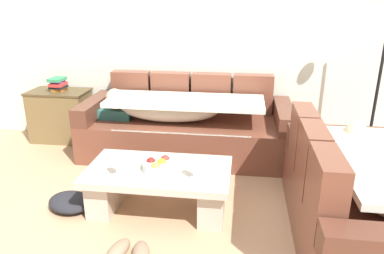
# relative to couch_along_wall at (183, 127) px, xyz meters

# --- Properties ---
(ground_plane) EXTENTS (14.00, 14.00, 0.00)m
(ground_plane) POSITION_rel_couch_along_wall_xyz_m (0.03, -1.62, -0.33)
(ground_plane) COLOR tan
(back_wall) EXTENTS (9.00, 0.10, 2.70)m
(back_wall) POSITION_rel_couch_along_wall_xyz_m (0.03, 0.53, 1.02)
(back_wall) COLOR silver
(back_wall) RESTS_ON ground_plane
(couch_along_wall) EXTENTS (2.32, 0.92, 0.88)m
(couch_along_wall) POSITION_rel_couch_along_wall_xyz_m (0.00, 0.00, 0.00)
(couch_along_wall) COLOR brown
(couch_along_wall) RESTS_ON ground_plane
(couch_near_window) EXTENTS (0.92, 1.76, 0.88)m
(couch_near_window) POSITION_rel_couch_along_wall_xyz_m (1.52, -1.43, 0.00)
(couch_near_window) COLOR brown
(couch_near_window) RESTS_ON ground_plane
(coffee_table) EXTENTS (1.20, 0.68, 0.38)m
(coffee_table) POSITION_rel_couch_along_wall_xyz_m (-0.02, -1.20, -0.09)
(coffee_table) COLOR #BEB2A2
(coffee_table) RESTS_ON ground_plane
(fruit_bowl) EXTENTS (0.28, 0.28, 0.10)m
(fruit_bowl) POSITION_rel_couch_along_wall_xyz_m (-0.00, -1.22, 0.09)
(fruit_bowl) COLOR silver
(fruit_bowl) RESTS_ON coffee_table
(wine_glass_near_left) EXTENTS (0.07, 0.07, 0.17)m
(wine_glass_near_left) POSITION_rel_couch_along_wall_xyz_m (-0.32, -1.37, 0.16)
(wine_glass_near_left) COLOR silver
(wine_glass_near_left) RESTS_ON coffee_table
(wine_glass_near_right) EXTENTS (0.07, 0.07, 0.17)m
(wine_glass_near_right) POSITION_rel_couch_along_wall_xyz_m (0.30, -1.33, 0.16)
(wine_glass_near_right) COLOR silver
(wine_glass_near_right) RESTS_ON coffee_table
(side_cabinet) EXTENTS (0.72, 0.44, 0.64)m
(side_cabinet) POSITION_rel_couch_along_wall_xyz_m (-1.60, 0.23, -0.01)
(side_cabinet) COLOR brown
(side_cabinet) RESTS_ON ground_plane
(book_stack_on_cabinet) EXTENTS (0.19, 0.22, 0.16)m
(book_stack_on_cabinet) POSITION_rel_couch_along_wall_xyz_m (-1.59, 0.23, 0.39)
(book_stack_on_cabinet) COLOR #B76623
(book_stack_on_cabinet) RESTS_ON side_cabinet
(floor_lamp) EXTENTS (0.33, 0.31, 1.95)m
(floor_lamp) POSITION_rel_couch_along_wall_xyz_m (1.96, -0.06, 0.79)
(floor_lamp) COLOR black
(floor_lamp) RESTS_ON ground_plane
(pair_of_shoes) EXTENTS (0.35, 0.30, 0.09)m
(pair_of_shoes) POSITION_rel_couch_along_wall_xyz_m (-0.08, -1.86, -0.29)
(pair_of_shoes) COLOR #8C7259
(pair_of_shoes) RESTS_ON ground_plane
(crumpled_garment) EXTENTS (0.50, 0.46, 0.12)m
(crumpled_garment) POSITION_rel_couch_along_wall_xyz_m (-0.78, -1.31, -0.27)
(crumpled_garment) COLOR #232328
(crumpled_garment) RESTS_ON ground_plane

